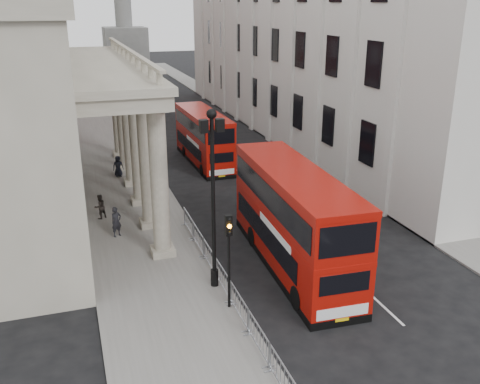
{
  "coord_description": "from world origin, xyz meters",
  "views": [
    {
      "loc": [
        -6.36,
        -17.36,
        12.64
      ],
      "look_at": [
        2.48,
        9.56,
        2.52
      ],
      "focal_mm": 40.0,
      "sensor_mm": 36.0,
      "label": 1
    }
  ],
  "objects_px": {
    "lamp_post_south": "(213,189)",
    "lamp_post_north": "(126,86)",
    "pedestrian_c": "(118,166)",
    "bus_far": "(204,137)",
    "pedestrian_a": "(116,222)",
    "traffic_light": "(229,244)",
    "bus_near": "(294,217)",
    "pedestrian_b": "(100,207)",
    "lamp_post_mid": "(153,118)"
  },
  "relations": [
    {
      "from": "pedestrian_a",
      "to": "pedestrian_c",
      "type": "bearing_deg",
      "value": 55.25
    },
    {
      "from": "lamp_post_south",
      "to": "pedestrian_b",
      "type": "xyz_separation_m",
      "value": [
        -4.42,
        10.06,
        -4.02
      ]
    },
    {
      "from": "pedestrian_b",
      "to": "lamp_post_north",
      "type": "bearing_deg",
      "value": -133.2
    },
    {
      "from": "traffic_light",
      "to": "pedestrian_b",
      "type": "relative_size",
      "value": 2.8
    },
    {
      "from": "lamp_post_mid",
      "to": "bus_far",
      "type": "bearing_deg",
      "value": 41.39
    },
    {
      "from": "lamp_post_mid",
      "to": "pedestrian_c",
      "type": "relative_size",
      "value": 5.19
    },
    {
      "from": "bus_far",
      "to": "pedestrian_a",
      "type": "distance_m",
      "value": 15.63
    },
    {
      "from": "pedestrian_a",
      "to": "pedestrian_c",
      "type": "xyz_separation_m",
      "value": [
        1.26,
        11.14,
        -0.07
      ]
    },
    {
      "from": "bus_near",
      "to": "pedestrian_c",
      "type": "bearing_deg",
      "value": 114.35
    },
    {
      "from": "pedestrian_a",
      "to": "pedestrian_c",
      "type": "relative_size",
      "value": 1.09
    },
    {
      "from": "lamp_post_south",
      "to": "pedestrian_b",
      "type": "relative_size",
      "value": 5.42
    },
    {
      "from": "traffic_light",
      "to": "pedestrian_c",
      "type": "relative_size",
      "value": 2.68
    },
    {
      "from": "bus_near",
      "to": "lamp_post_mid",
      "type": "bearing_deg",
      "value": 108.92
    },
    {
      "from": "traffic_light",
      "to": "pedestrian_c",
      "type": "distance_m",
      "value": 20.51
    },
    {
      "from": "lamp_post_south",
      "to": "pedestrian_c",
      "type": "relative_size",
      "value": 5.19
    },
    {
      "from": "bus_near",
      "to": "pedestrian_a",
      "type": "xyz_separation_m",
      "value": [
        -8.1,
        6.09,
        -1.61
      ]
    },
    {
      "from": "traffic_light",
      "to": "pedestrian_b",
      "type": "xyz_separation_m",
      "value": [
        -4.52,
        12.08,
        -2.22
      ]
    },
    {
      "from": "traffic_light",
      "to": "pedestrian_b",
      "type": "bearing_deg",
      "value": 110.54
    },
    {
      "from": "lamp_post_south",
      "to": "pedestrian_b",
      "type": "distance_m",
      "value": 11.7
    },
    {
      "from": "lamp_post_mid",
      "to": "traffic_light",
      "type": "relative_size",
      "value": 1.93
    },
    {
      "from": "bus_near",
      "to": "pedestrian_b",
      "type": "xyz_separation_m",
      "value": [
        -8.79,
        9.07,
        -1.72
      ]
    },
    {
      "from": "lamp_post_mid",
      "to": "pedestrian_b",
      "type": "xyz_separation_m",
      "value": [
        -4.42,
        -5.94,
        -4.02
      ]
    },
    {
      "from": "lamp_post_north",
      "to": "pedestrian_a",
      "type": "bearing_deg",
      "value": -98.52
    },
    {
      "from": "bus_near",
      "to": "bus_far",
      "type": "height_order",
      "value": "bus_near"
    },
    {
      "from": "lamp_post_mid",
      "to": "lamp_post_north",
      "type": "xyz_separation_m",
      "value": [
        0.0,
        16.0,
        0.0
      ]
    },
    {
      "from": "pedestrian_a",
      "to": "pedestrian_b",
      "type": "relative_size",
      "value": 1.13
    },
    {
      "from": "lamp_post_north",
      "to": "pedestrian_c",
      "type": "xyz_separation_m",
      "value": [
        -2.47,
        -13.79,
        -3.99
      ]
    },
    {
      "from": "traffic_light",
      "to": "bus_near",
      "type": "bearing_deg",
      "value": 35.12
    },
    {
      "from": "pedestrian_b",
      "to": "lamp_post_south",
      "type": "bearing_deg",
      "value": 81.95
    },
    {
      "from": "lamp_post_south",
      "to": "bus_near",
      "type": "bearing_deg",
      "value": 12.68
    },
    {
      "from": "bus_far",
      "to": "pedestrian_a",
      "type": "xyz_separation_m",
      "value": [
        -8.46,
        -13.09,
        -1.22
      ]
    },
    {
      "from": "traffic_light",
      "to": "lamp_post_north",
      "type": "bearing_deg",
      "value": 90.17
    },
    {
      "from": "bus_far",
      "to": "lamp_post_south",
      "type": "bearing_deg",
      "value": -104.46
    },
    {
      "from": "lamp_post_mid",
      "to": "pedestrian_b",
      "type": "distance_m",
      "value": 8.43
    },
    {
      "from": "lamp_post_south",
      "to": "pedestrian_c",
      "type": "height_order",
      "value": "lamp_post_south"
    },
    {
      "from": "bus_near",
      "to": "pedestrian_c",
      "type": "xyz_separation_m",
      "value": [
        -6.84,
        17.23,
        -1.68
      ]
    },
    {
      "from": "lamp_post_mid",
      "to": "pedestrian_c",
      "type": "xyz_separation_m",
      "value": [
        -2.47,
        2.21,
        -3.99
      ]
    },
    {
      "from": "lamp_post_south",
      "to": "pedestrian_a",
      "type": "distance_m",
      "value": 8.91
    },
    {
      "from": "lamp_post_south",
      "to": "pedestrian_b",
      "type": "height_order",
      "value": "lamp_post_south"
    },
    {
      "from": "lamp_post_south",
      "to": "pedestrian_a",
      "type": "bearing_deg",
      "value": 117.82
    },
    {
      "from": "lamp_post_mid",
      "to": "pedestrian_a",
      "type": "height_order",
      "value": "lamp_post_mid"
    },
    {
      "from": "traffic_light",
      "to": "pedestrian_a",
      "type": "bearing_deg",
      "value": 112.85
    },
    {
      "from": "bus_far",
      "to": "pedestrian_b",
      "type": "relative_size",
      "value": 6.42
    },
    {
      "from": "pedestrian_b",
      "to": "pedestrian_c",
      "type": "relative_size",
      "value": 0.96
    },
    {
      "from": "bus_far",
      "to": "pedestrian_c",
      "type": "bearing_deg",
      "value": -166.09
    },
    {
      "from": "lamp_post_south",
      "to": "pedestrian_b",
      "type": "bearing_deg",
      "value": 113.75
    },
    {
      "from": "bus_near",
      "to": "pedestrian_a",
      "type": "distance_m",
      "value": 10.26
    },
    {
      "from": "lamp_post_south",
      "to": "lamp_post_north",
      "type": "relative_size",
      "value": 1.0
    },
    {
      "from": "lamp_post_mid",
      "to": "traffic_light",
      "type": "distance_m",
      "value": 18.11
    },
    {
      "from": "traffic_light",
      "to": "pedestrian_b",
      "type": "height_order",
      "value": "traffic_light"
    }
  ]
}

